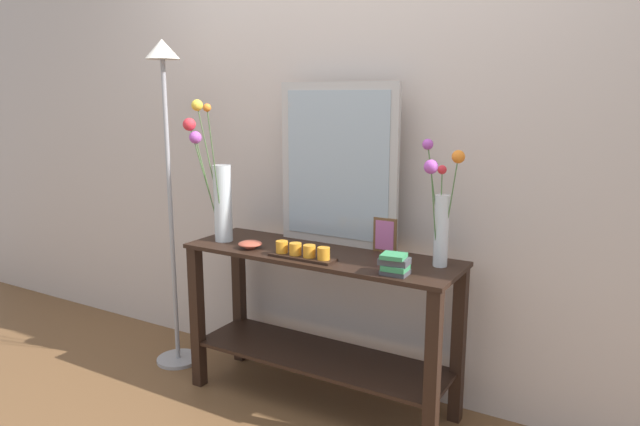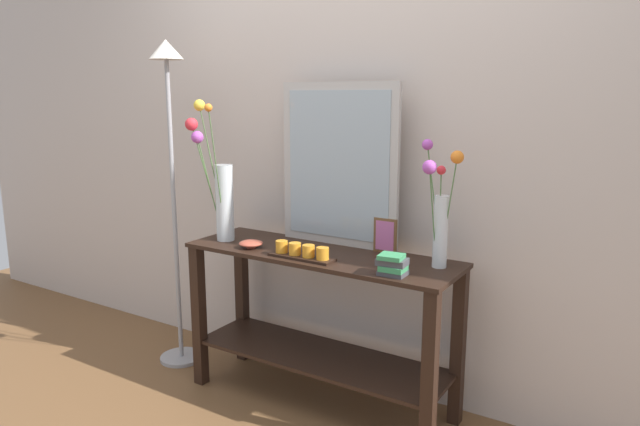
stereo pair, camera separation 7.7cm
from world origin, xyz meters
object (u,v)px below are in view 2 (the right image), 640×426
Objects in this scene: mirror_leaning at (339,165)px; vase_right at (440,210)px; console_table at (320,310)px; book_stack at (392,265)px; tall_vase_left at (220,188)px; floor_lamp at (171,151)px; candle_tray at (302,252)px; picture_frame_small at (385,236)px; decorative_bowl at (251,243)px.

mirror_leaning is 0.59m from vase_right.
mirror_leaning is (-0.01, 0.18, 0.68)m from console_table.
book_stack is (0.44, -0.14, 0.33)m from console_table.
vase_right is (1.10, 0.13, -0.02)m from tall_vase_left.
vase_right is 0.31× the size of floor_lamp.
picture_frame_small is (0.27, 0.29, 0.05)m from candle_tray.
book_stack reaches higher than candle_tray.
book_stack is at bearing -1.16° from candle_tray.
mirror_leaning is 0.41m from picture_frame_small.
book_stack is 0.07× the size of floor_lamp.
tall_vase_left is 5.58× the size of book_stack.
candle_tray is at bearing 178.84° from book_stack.
tall_vase_left is 0.33m from decorative_bowl.
mirror_leaning is 0.48m from candle_tray.
candle_tray is at bearing -161.27° from vase_right.
floor_lamp is at bearing 172.69° from decorative_bowl.
floor_lamp reaches higher than console_table.
mirror_leaning is at bearing 41.43° from decorative_bowl.
floor_lamp is at bearing -167.13° from mirror_leaning.
console_table is 0.70m from mirror_leaning.
floor_lamp is at bearing -178.13° from console_table.
decorative_bowl is (-0.32, -0.28, -0.37)m from mirror_leaning.
tall_vase_left reaches higher than vase_right.
console_table is 1.17m from floor_lamp.
vase_right is at bearing 18.73° from candle_tray.
decorative_bowl is at bearing -138.57° from mirror_leaning.
console_table is 0.56m from book_stack.
console_table is 0.46m from decorative_bowl.
candle_tray reaches higher than decorative_bowl.
tall_vase_left reaches higher than candle_tray.
mirror_leaning is at bearing 12.87° from floor_lamp.
tall_vase_left is at bearing 170.37° from decorative_bowl.
mirror_leaning is 0.45× the size of floor_lamp.
mirror_leaning reaches higher than picture_frame_small.
book_stack is at bearing -4.03° from tall_vase_left.
decorative_bowl is at bearing 177.62° from book_stack.
picture_frame_small is at bearing -3.47° from mirror_leaning.
mirror_leaning reaches higher than decorative_bowl.
tall_vase_left is 4.32× the size of picture_frame_small.
floor_lamp is (-1.36, 0.11, 0.39)m from book_stack.
picture_frame_small is at bearing 24.66° from decorative_bowl.
mirror_leaning is 2.47× the size of candle_tray.
vase_right reaches higher than book_stack.
mirror_leaning is 1.12× the size of tall_vase_left.
candle_tray is (-0.57, -0.19, -0.22)m from vase_right.
decorative_bowl is (-0.31, 0.02, -0.01)m from candle_tray.
floor_lamp is at bearing 175.47° from book_stack.
console_table is 0.78m from tall_vase_left.
console_table is 4.19× the size of candle_tray.
mirror_leaning is 0.61m from tall_vase_left.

